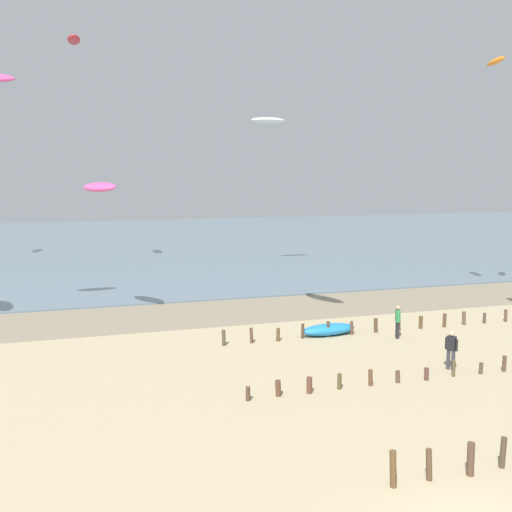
# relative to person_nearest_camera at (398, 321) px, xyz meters

# --- Properties ---
(wet_sand_strip) EXTENTS (120.00, 6.68, 0.01)m
(wet_sand_strip) POSITION_rel_person_nearest_camera_xyz_m (-6.90, 8.12, -0.91)
(wet_sand_strip) COLOR gray
(wet_sand_strip) RESTS_ON ground
(sea) EXTENTS (160.00, 70.00, 0.10)m
(sea) POSITION_rel_person_nearest_camera_xyz_m (-6.90, 46.46, -0.87)
(sea) COLOR slate
(sea) RESTS_ON ground
(groyne_mid) EXTENTS (14.21, 0.32, 0.69)m
(groyne_mid) POSITION_rel_person_nearest_camera_xyz_m (-2.84, -5.79, -0.62)
(groyne_mid) COLOR #503B27
(groyne_mid) RESTS_ON ground
(groyne_far) EXTENTS (22.22, 0.34, 0.82)m
(groyne_far) POSITION_rel_person_nearest_camera_xyz_m (1.73, 1.29, -0.56)
(groyne_far) COLOR #4D4530
(groyne_far) RESTS_ON ground
(person_nearest_camera) EXTENTS (0.33, 0.54, 1.71)m
(person_nearest_camera) POSITION_rel_person_nearest_camera_xyz_m (0.00, 0.00, 0.00)
(person_nearest_camera) COLOR #232328
(person_nearest_camera) RESTS_ON ground
(person_mid_beach) EXTENTS (0.37, 0.50, 1.71)m
(person_mid_beach) POSITION_rel_person_nearest_camera_xyz_m (-0.33, -5.02, 0.00)
(person_mid_beach) COLOR #383842
(person_mid_beach) RESTS_ON ground
(grounded_kite) EXTENTS (3.07, 1.30, 0.60)m
(grounded_kite) POSITION_rel_person_nearest_camera_xyz_m (-3.14, 1.55, -0.62)
(grounded_kite) COLOR #2384D1
(grounded_kite) RESTS_ON ground
(kite_aloft_1) EXTENTS (1.08, 3.16, 0.56)m
(kite_aloft_1) POSITION_rel_person_nearest_camera_xyz_m (-15.25, 25.84, 18.24)
(kite_aloft_1) COLOR red
(kite_aloft_4) EXTENTS (3.06, 1.09, 0.62)m
(kite_aloft_4) POSITION_rel_person_nearest_camera_xyz_m (0.30, 22.57, 11.95)
(kite_aloft_4) COLOR white
(kite_aloft_6) EXTENTS (1.32, 2.30, 0.64)m
(kite_aloft_6) POSITION_rel_person_nearest_camera_xyz_m (9.85, 6.03, 14.40)
(kite_aloft_6) COLOR orange
(kite_aloft_7) EXTENTS (2.44, 3.12, 0.75)m
(kite_aloft_7) POSITION_rel_person_nearest_camera_xyz_m (-14.24, 8.26, 6.71)
(kite_aloft_7) COLOR #E54C99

